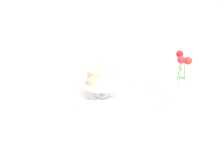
{
  "coord_description": "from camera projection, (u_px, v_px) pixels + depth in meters",
  "views": [
    {
      "loc": [
        0.23,
        -1.5,
        1.47
      ],
      "look_at": [
        -0.05,
        0.02,
        0.86
      ],
      "focal_mm": 38.89,
      "sensor_mm": 36.0,
      "label": 1
    }
  ],
  "objects": [
    {
      "name": "cake_stand",
      "position": [
        102.0,
        86.0,
        1.73
      ],
      "size": [
        0.29,
        0.29,
        0.1
      ],
      "color": "silver",
      "rests_on": "linen_napkin"
    },
    {
      "name": "dining_table",
      "position": [
        118.0,
        115.0,
        1.69
      ],
      "size": [
        1.4,
        1.0,
        0.74
      ],
      "color": "white",
      "rests_on": "ground"
    },
    {
      "name": "flower_vase",
      "position": [
        180.0,
        81.0,
        1.63
      ],
      "size": [
        0.12,
        0.11,
        0.35
      ],
      "color": "silver",
      "rests_on": "dining_table"
    },
    {
      "name": "teacup",
      "position": [
        61.0,
        106.0,
        1.57
      ],
      "size": [
        0.13,
        0.13,
        0.06
      ],
      "color": "white",
      "rests_on": "dining_table"
    },
    {
      "name": "loose_petal_2",
      "position": [
        159.0,
        106.0,
        1.61
      ],
      "size": [
        0.04,
        0.03,
        0.01
      ],
      "primitive_type": "ellipsoid",
      "rotation": [
        0.0,
        0.0,
        6.08
      ],
      "color": "#E56B51",
      "rests_on": "dining_table"
    },
    {
      "name": "linen_napkin",
      "position": [
        103.0,
        96.0,
        1.76
      ],
      "size": [
        0.32,
        0.32,
        0.0
      ],
      "primitive_type": "cube",
      "rotation": [
        0.0,
        0.0,
        0.01
      ],
      "color": "white",
      "rests_on": "dining_table"
    },
    {
      "name": "loose_petal_1",
      "position": [
        78.0,
        111.0,
        1.54
      ],
      "size": [
        0.02,
        0.03,
        0.0
      ],
      "primitive_type": "ellipsoid",
      "rotation": [
        0.0,
        0.0,
        4.68
      ],
      "color": "#E56B51",
      "rests_on": "dining_table"
    },
    {
      "name": "layer_cake",
      "position": [
        102.0,
        75.0,
        1.71
      ],
      "size": [
        0.22,
        0.22,
        0.13
      ],
      "color": "beige",
      "rests_on": "cake_stand"
    },
    {
      "name": "loose_petal_0",
      "position": [
        132.0,
        87.0,
        1.93
      ],
      "size": [
        0.04,
        0.05,
        0.0
      ],
      "primitive_type": "ellipsoid",
      "rotation": [
        0.0,
        0.0,
        5.03
      ],
      "color": "#E56B51",
      "rests_on": "dining_table"
    }
  ]
}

